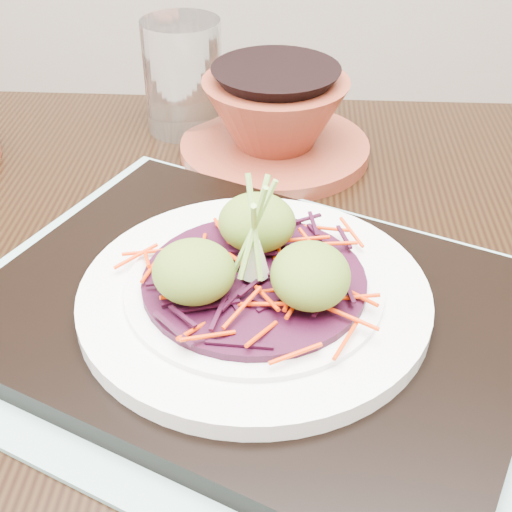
# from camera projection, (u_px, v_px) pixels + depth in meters

# --- Properties ---
(dining_table) EXTENTS (1.12, 0.75, 0.70)m
(dining_table) POSITION_uv_depth(u_px,v_px,m) (293.00, 408.00, 0.55)
(dining_table) COLOR black
(dining_table) RESTS_ON ground
(placemat) EXTENTS (0.51, 0.47, 0.00)m
(placemat) POSITION_uv_depth(u_px,v_px,m) (254.00, 324.00, 0.49)
(placemat) COLOR #7CA095
(placemat) RESTS_ON dining_table
(serving_tray) EXTENTS (0.44, 0.39, 0.02)m
(serving_tray) POSITION_uv_depth(u_px,v_px,m) (254.00, 313.00, 0.48)
(serving_tray) COLOR black
(serving_tray) RESTS_ON placemat
(white_plate) EXTENTS (0.23, 0.23, 0.02)m
(white_plate) POSITION_uv_depth(u_px,v_px,m) (254.00, 295.00, 0.47)
(white_plate) COLOR white
(white_plate) RESTS_ON serving_tray
(cabbage_bed) EXTENTS (0.15, 0.15, 0.01)m
(cabbage_bed) POSITION_uv_depth(u_px,v_px,m) (254.00, 281.00, 0.47)
(cabbage_bed) COLOR #350A20
(cabbage_bed) RESTS_ON white_plate
(carrot_julienne) EXTENTS (0.18, 0.18, 0.01)m
(carrot_julienne) POSITION_uv_depth(u_px,v_px,m) (254.00, 272.00, 0.46)
(carrot_julienne) COLOR red
(carrot_julienne) RESTS_ON cabbage_bed
(guacamole_scoops) EXTENTS (0.13, 0.11, 0.04)m
(guacamole_scoops) POSITION_uv_depth(u_px,v_px,m) (254.00, 256.00, 0.45)
(guacamole_scoops) COLOR #5E7523
(guacamole_scoops) RESTS_ON cabbage_bed
(scallion_garnish) EXTENTS (0.05, 0.05, 0.08)m
(scallion_garnish) POSITION_uv_depth(u_px,v_px,m) (254.00, 232.00, 0.44)
(scallion_garnish) COLOR #81B548
(scallion_garnish) RESTS_ON cabbage_bed
(water_glass) EXTENTS (0.09, 0.09, 0.11)m
(water_glass) POSITION_uv_depth(u_px,v_px,m) (183.00, 76.00, 0.71)
(water_glass) COLOR white
(water_glass) RESTS_ON dining_table
(terracotta_bowl_set) EXTENTS (0.20, 0.20, 0.08)m
(terracotta_bowl_set) POSITION_uv_depth(u_px,v_px,m) (275.00, 123.00, 0.67)
(terracotta_bowl_set) COLOR maroon
(terracotta_bowl_set) RESTS_ON dining_table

